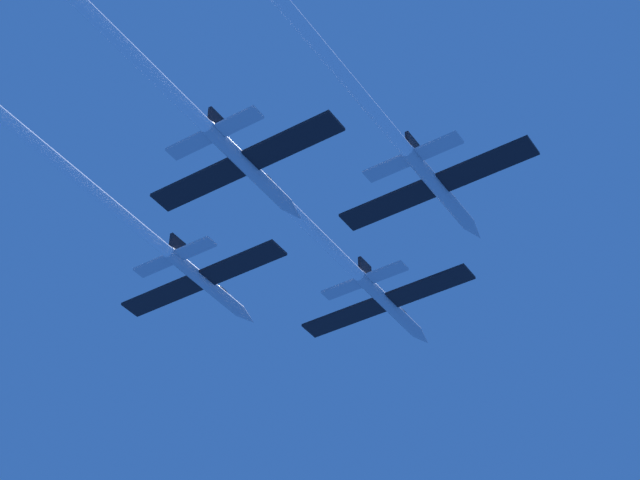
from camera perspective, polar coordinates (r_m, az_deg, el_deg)
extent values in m
cylinder|color=#B2BAC6|center=(85.96, 3.69, -3.47)|extent=(1.00, 9.14, 1.00)
cone|color=#B2BAC6|center=(90.02, 5.48, -5.20)|extent=(0.98, 2.01, 0.98)
ellipsoid|color=black|center=(87.66, 4.34, -3.88)|extent=(0.70, 1.83, 0.50)
cube|color=black|center=(87.26, 1.28, -4.16)|extent=(6.94, 2.01, 0.22)
cube|color=black|center=(84.18, 5.87, -2.44)|extent=(6.94, 2.01, 0.22)
cube|color=black|center=(84.15, 2.40, -1.57)|extent=(0.26, 1.64, 1.46)
cube|color=#B2BAC6|center=(84.12, 1.16, -2.64)|extent=(3.12, 1.21, 0.22)
cube|color=#B2BAC6|center=(82.47, 3.59, -1.70)|extent=(3.12, 1.21, 0.22)
cylinder|color=white|center=(70.94, -6.10, 6.06)|extent=(0.90, 38.62, 0.90)
cylinder|color=#B2BAC6|center=(84.70, -6.12, -2.27)|extent=(1.00, 9.14, 1.00)
cone|color=#B2BAC6|center=(88.19, -3.91, -4.11)|extent=(0.98, 2.01, 0.98)
ellipsoid|color=black|center=(86.18, -5.29, -2.72)|extent=(0.70, 1.83, 0.50)
cube|color=black|center=(86.57, -8.39, -2.97)|extent=(6.94, 2.01, 0.22)
cube|color=black|center=(82.41, -4.14, -1.21)|extent=(6.94, 2.01, 0.22)
cube|color=black|center=(83.29, -7.60, -0.32)|extent=(0.26, 1.64, 1.46)
cube|color=#B2BAC6|center=(83.55, -8.85, -1.39)|extent=(3.12, 1.21, 0.22)
cube|color=#B2BAC6|center=(81.33, -6.63, -0.43)|extent=(3.12, 1.21, 0.22)
cylinder|color=#B2BAC6|center=(75.94, 6.35, 2.72)|extent=(1.00, 9.14, 1.00)
cone|color=#B2BAC6|center=(79.83, 8.23, 0.46)|extent=(0.98, 2.01, 0.98)
ellipsoid|color=black|center=(77.60, 7.03, 2.11)|extent=(0.70, 1.83, 0.50)
cube|color=black|center=(76.96, 3.58, 1.84)|extent=(6.94, 2.01, 0.22)
cube|color=black|center=(74.49, 8.88, 4.01)|extent=(6.94, 2.01, 0.22)
cube|color=black|center=(74.37, 4.96, 5.01)|extent=(0.26, 1.64, 1.46)
cube|color=#B2BAC6|center=(74.08, 3.54, 3.81)|extent=(3.12, 1.21, 0.22)
cube|color=#B2BAC6|center=(72.76, 6.36, 5.01)|extent=(3.12, 1.21, 0.22)
cylinder|color=#B2BAC6|center=(73.05, -3.84, 3.89)|extent=(1.00, 9.14, 1.00)
cone|color=#B2BAC6|center=(76.38, -1.38, 1.50)|extent=(0.98, 2.01, 0.98)
ellipsoid|color=black|center=(74.51, -2.92, 3.25)|extent=(0.70, 1.83, 0.50)
cube|color=black|center=(74.67, -6.52, 2.94)|extent=(6.94, 2.01, 0.22)
cube|color=black|center=(71.07, -1.46, 5.31)|extent=(6.94, 2.01, 0.22)
cube|color=black|center=(71.89, -5.52, 6.27)|extent=(0.26, 1.64, 1.46)
cube|color=#B2BAC6|center=(71.90, -6.98, 5.01)|extent=(3.12, 1.21, 0.22)
cube|color=#B2BAC6|center=(69.98, -4.32, 6.33)|extent=(3.12, 1.21, 0.22)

